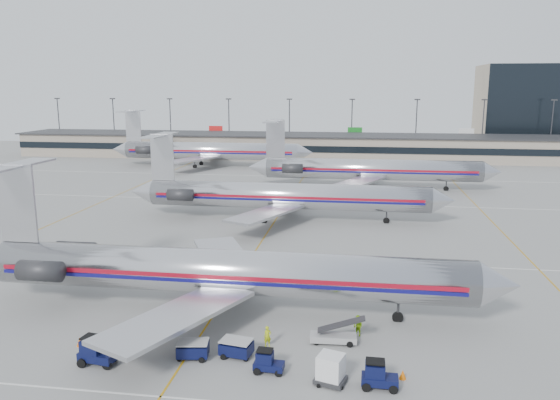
% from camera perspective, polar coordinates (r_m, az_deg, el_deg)
% --- Properties ---
extents(ground, '(260.00, 260.00, 0.00)m').
position_cam_1_polar(ground, '(51.17, -5.23, -9.31)').
color(ground, gray).
rests_on(ground, ground).
extents(apron_markings, '(160.00, 0.15, 0.02)m').
position_cam_1_polar(apron_markings, '(60.38, -3.01, -5.97)').
color(apron_markings, silver).
rests_on(apron_markings, ground).
extents(terminal, '(162.00, 17.00, 6.25)m').
position_cam_1_polar(terminal, '(145.63, 3.80, 5.65)').
color(terminal, gray).
rests_on(terminal, ground).
extents(light_mast_row, '(163.60, 0.40, 15.28)m').
position_cam_1_polar(light_mast_row, '(159.12, 4.23, 8.11)').
color(light_mast_row, '#38383D').
rests_on(light_mast_row, ground).
extents(distant_building, '(30.00, 20.00, 25.00)m').
position_cam_1_polar(distant_building, '(181.68, 24.79, 8.76)').
color(distant_building, tan).
rests_on(distant_building, ground).
extents(jet_foreground, '(46.21, 27.21, 12.10)m').
position_cam_1_polar(jet_foreground, '(45.52, -6.69, -7.34)').
color(jet_foreground, silver).
rests_on(jet_foreground, ground).
extents(jet_second_row, '(45.79, 26.96, 11.98)m').
position_cam_1_polar(jet_second_row, '(76.41, 0.10, 0.48)').
color(jet_second_row, silver).
rests_on(jet_second_row, ground).
extents(jet_third_row, '(45.94, 28.26, 12.56)m').
position_cam_1_polar(jet_third_row, '(101.50, 9.04, 3.21)').
color(jet_third_row, silver).
rests_on(jet_third_row, ground).
extents(jet_back_row, '(48.33, 29.73, 13.22)m').
position_cam_1_polar(jet_back_row, '(129.75, -7.68, 5.14)').
color(jet_back_row, silver).
rests_on(jet_back_row, ground).
extents(tug_left, '(2.60, 1.56, 1.99)m').
position_cam_1_polar(tug_left, '(39.88, -18.73, -14.79)').
color(tug_left, '#090D33').
rests_on(tug_left, ground).
extents(tug_center, '(2.01, 1.09, 1.60)m').
position_cam_1_polar(tug_center, '(37.07, -1.36, -16.58)').
color(tug_center, '#090D33').
rests_on(tug_center, ground).
extents(tug_right, '(2.27, 1.20, 1.83)m').
position_cam_1_polar(tug_right, '(35.85, 10.17, -17.63)').
color(tug_right, '#090D33').
rests_on(tug_right, ground).
extents(cart_inner, '(2.31, 1.75, 1.20)m').
position_cam_1_polar(cart_inner, '(39.32, -9.08, -15.13)').
color(cart_inner, '#090D33').
rests_on(cart_inner, ground).
extents(cart_outer, '(2.35, 1.81, 1.21)m').
position_cam_1_polar(cart_outer, '(39.16, -4.58, -15.12)').
color(cart_outer, '#090D33').
rests_on(cart_outer, ground).
extents(uld_container, '(2.20, 2.00, 1.93)m').
position_cam_1_polar(uld_container, '(35.88, 5.32, -17.20)').
color(uld_container, '#2D2D30').
rests_on(uld_container, ground).
extents(belt_loader, '(4.00, 1.38, 2.10)m').
position_cam_1_polar(belt_loader, '(41.06, 5.70, -13.94)').
color(belt_loader, '#9A9A9A').
rests_on(belt_loader, ground).
extents(ramp_worker_near, '(0.66, 0.57, 1.51)m').
position_cam_1_polar(ramp_worker_near, '(40.35, -1.31, -14.06)').
color(ramp_worker_near, '#B1C312').
rests_on(ramp_worker_near, ground).
extents(ramp_worker_far, '(0.98, 0.97, 1.60)m').
position_cam_1_polar(ramp_worker_far, '(42.28, 8.15, -12.87)').
color(ramp_worker_far, '#8BC612').
rests_on(ramp_worker_far, ground).
extents(cone_right, '(0.60, 0.60, 0.62)m').
position_cam_1_polar(cone_right, '(37.37, 12.70, -17.36)').
color(cone_right, '#E16207').
rests_on(cone_right, ground).
extents(cone_left, '(0.51, 0.51, 0.65)m').
position_cam_1_polar(cone_left, '(43.05, -20.19, -13.73)').
color(cone_left, '#E16207').
rests_on(cone_left, ground).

